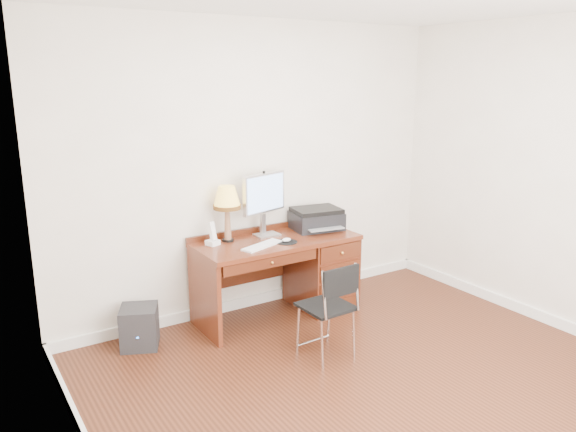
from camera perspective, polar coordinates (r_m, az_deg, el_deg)
ground at (r=4.37m, az=8.83°, el=-16.29°), size 4.00×4.00×0.00m
room_shell at (r=4.78m, az=3.77°, el=-12.66°), size 4.00×4.00×4.00m
desk at (r=5.39m, az=1.75°, el=-5.25°), size 1.50×0.67×0.75m
monitor at (r=5.15m, az=-2.35°, el=1.99°), size 0.50×0.23×0.58m
keyboard at (r=4.90m, az=-2.64°, el=-3.02°), size 0.44×0.25×0.02m
mouse_pad at (r=5.01m, az=-0.16°, el=-2.56°), size 0.20×0.20×0.04m
printer at (r=5.43m, az=2.90°, el=-0.27°), size 0.51×0.43×0.20m
leg_lamp at (r=4.98m, az=-6.23°, el=1.52°), size 0.25×0.25×0.50m
phone at (r=4.96m, az=-7.67°, el=-2.25°), size 0.12×0.12×0.21m
pen_cup at (r=5.48m, az=1.44°, el=-0.71°), size 0.07×0.07×0.09m
chair at (r=4.44m, az=4.36°, el=-8.66°), size 0.39×0.39×0.79m
equipment_box at (r=4.90m, az=-14.85°, el=-10.83°), size 0.39×0.39×0.35m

